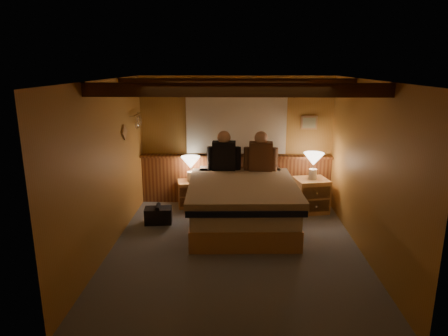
{
  "coord_description": "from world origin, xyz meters",
  "views": [
    {
      "loc": [
        0.0,
        -5.32,
        2.6
      ],
      "look_at": [
        -0.18,
        0.4,
        1.11
      ],
      "focal_mm": 32.0,
      "sensor_mm": 36.0,
      "label": 1
    }
  ],
  "objects_px": {
    "bed": "(242,203)",
    "nightstand_left": "(190,194)",
    "lamp_left": "(191,164)",
    "lamp_right": "(314,161)",
    "nightstand_right": "(311,195)",
    "person_right": "(261,154)",
    "person_left": "(224,154)",
    "duffel_bag": "(158,215)"
  },
  "relations": [
    {
      "from": "nightstand_right",
      "to": "duffel_bag",
      "type": "distance_m",
      "value": 2.74
    },
    {
      "from": "person_left",
      "to": "lamp_left",
      "type": "bearing_deg",
      "value": 167.18
    },
    {
      "from": "person_left",
      "to": "lamp_right",
      "type": "bearing_deg",
      "value": -2.4
    },
    {
      "from": "person_right",
      "to": "duffel_bag",
      "type": "relative_size",
      "value": 1.56
    },
    {
      "from": "bed",
      "to": "lamp_right",
      "type": "xyz_separation_m",
      "value": [
        1.27,
        0.69,
        0.55
      ]
    },
    {
      "from": "nightstand_left",
      "to": "lamp_left",
      "type": "relative_size",
      "value": 1.1
    },
    {
      "from": "lamp_right",
      "to": "person_left",
      "type": "bearing_deg",
      "value": 177.16
    },
    {
      "from": "bed",
      "to": "person_right",
      "type": "distance_m",
      "value": 1.04
    },
    {
      "from": "lamp_left",
      "to": "person_left",
      "type": "bearing_deg",
      "value": -13.25
    },
    {
      "from": "nightstand_right",
      "to": "duffel_bag",
      "type": "relative_size",
      "value": 1.37
    },
    {
      "from": "bed",
      "to": "nightstand_left",
      "type": "relative_size",
      "value": 4.48
    },
    {
      "from": "nightstand_left",
      "to": "lamp_right",
      "type": "xyz_separation_m",
      "value": [
        2.23,
        -0.2,
        0.7
      ]
    },
    {
      "from": "nightstand_right",
      "to": "lamp_left",
      "type": "bearing_deg",
      "value": 162.12
    },
    {
      "from": "nightstand_right",
      "to": "person_left",
      "type": "relative_size",
      "value": 0.88
    },
    {
      "from": "lamp_right",
      "to": "duffel_bag",
      "type": "relative_size",
      "value": 1.01
    },
    {
      "from": "nightstand_right",
      "to": "lamp_right",
      "type": "bearing_deg",
      "value": -6.71
    },
    {
      "from": "lamp_left",
      "to": "person_right",
      "type": "distance_m",
      "value": 1.31
    },
    {
      "from": "bed",
      "to": "duffel_bag",
      "type": "bearing_deg",
      "value": 175.81
    },
    {
      "from": "nightstand_right",
      "to": "lamp_left",
      "type": "distance_m",
      "value": 2.27
    },
    {
      "from": "nightstand_right",
      "to": "duffel_bag",
      "type": "height_order",
      "value": "nightstand_right"
    },
    {
      "from": "person_right",
      "to": "nightstand_left",
      "type": "bearing_deg",
      "value": 176.89
    },
    {
      "from": "bed",
      "to": "person_left",
      "type": "distance_m",
      "value": 1.06
    },
    {
      "from": "bed",
      "to": "lamp_right",
      "type": "height_order",
      "value": "lamp_right"
    },
    {
      "from": "person_right",
      "to": "lamp_left",
      "type": "bearing_deg",
      "value": 175.77
    },
    {
      "from": "nightstand_right",
      "to": "lamp_right",
      "type": "height_order",
      "value": "lamp_right"
    },
    {
      "from": "nightstand_right",
      "to": "person_right",
      "type": "height_order",
      "value": "person_right"
    },
    {
      "from": "lamp_left",
      "to": "duffel_bag",
      "type": "bearing_deg",
      "value": -117.96
    },
    {
      "from": "nightstand_right",
      "to": "person_left",
      "type": "bearing_deg",
      "value": 165.1
    },
    {
      "from": "lamp_right",
      "to": "person_right",
      "type": "height_order",
      "value": "person_right"
    },
    {
      "from": "nightstand_left",
      "to": "lamp_right",
      "type": "bearing_deg",
      "value": -15.23
    },
    {
      "from": "bed",
      "to": "person_left",
      "type": "xyz_separation_m",
      "value": [
        -0.32,
        0.77,
        0.65
      ]
    },
    {
      "from": "bed",
      "to": "lamp_right",
      "type": "bearing_deg",
      "value": 26.16
    },
    {
      "from": "nightstand_left",
      "to": "lamp_right",
      "type": "relative_size",
      "value": 1.07
    },
    {
      "from": "nightstand_left",
      "to": "nightstand_right",
      "type": "height_order",
      "value": "nightstand_right"
    },
    {
      "from": "nightstand_left",
      "to": "duffel_bag",
      "type": "xyz_separation_m",
      "value": [
        -0.45,
        -0.85,
        -0.1
      ]
    },
    {
      "from": "lamp_left",
      "to": "person_left",
      "type": "relative_size",
      "value": 0.63
    },
    {
      "from": "nightstand_right",
      "to": "person_right",
      "type": "bearing_deg",
      "value": 164.65
    },
    {
      "from": "person_left",
      "to": "duffel_bag",
      "type": "relative_size",
      "value": 1.56
    },
    {
      "from": "lamp_left",
      "to": "lamp_right",
      "type": "height_order",
      "value": "lamp_right"
    },
    {
      "from": "lamp_right",
      "to": "duffel_bag",
      "type": "height_order",
      "value": "lamp_right"
    },
    {
      "from": "person_left",
      "to": "nightstand_left",
      "type": "bearing_deg",
      "value": 169.53
    },
    {
      "from": "bed",
      "to": "nightstand_left",
      "type": "height_order",
      "value": "bed"
    }
  ]
}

